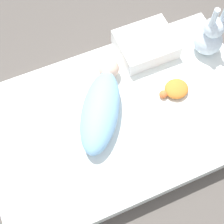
% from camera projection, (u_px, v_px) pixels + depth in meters
% --- Properties ---
extents(ground_plane, '(12.00, 12.00, 0.00)m').
position_uv_depth(ground_plane, '(122.00, 124.00, 1.88)').
color(ground_plane, '#514C47').
extents(bed_mattress, '(1.54, 0.94, 0.14)m').
position_uv_depth(bed_mattress, '(123.00, 119.00, 1.81)').
color(bed_mattress, white).
rests_on(bed_mattress, ground_plane).
extents(swaddled_baby, '(0.43, 0.56, 0.15)m').
position_uv_depth(swaddled_baby, '(101.00, 107.00, 1.68)').
color(swaddled_baby, '#7FB7E5').
rests_on(swaddled_baby, bed_mattress).
extents(pillow, '(0.34, 0.28, 0.10)m').
position_uv_depth(pillow, '(146.00, 44.00, 1.88)').
color(pillow, white).
rests_on(pillow, bed_mattress).
extents(bunny_plush, '(0.17, 0.17, 0.36)m').
position_uv_depth(bunny_plush, '(210.00, 37.00, 1.82)').
color(bunny_plush, silver).
rests_on(bunny_plush, bed_mattress).
extents(turtle_plush, '(0.18, 0.13, 0.06)m').
position_uv_depth(turtle_plush, '(175.00, 89.00, 1.78)').
color(turtle_plush, orange).
rests_on(turtle_plush, bed_mattress).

